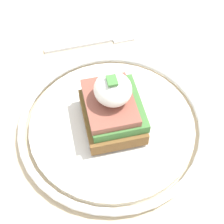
% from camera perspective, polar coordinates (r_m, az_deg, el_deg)
% --- Properties ---
extents(dining_table, '(0.93, 0.85, 0.77)m').
position_cam_1_polar(dining_table, '(0.55, -4.98, -8.84)').
color(dining_table, '#C6B28E').
rests_on(dining_table, ground_plane).
extents(plate, '(0.26, 0.26, 0.02)m').
position_cam_1_polar(plate, '(0.43, -0.00, -2.11)').
color(plate, silver).
rests_on(plate, dining_table).
extents(sandwich, '(0.13, 0.08, 0.08)m').
position_cam_1_polar(sandwich, '(0.40, 0.04, 1.14)').
color(sandwich, brown).
rests_on(sandwich, plate).
extents(fork, '(0.02, 0.15, 0.00)m').
position_cam_1_polar(fork, '(0.55, -3.22, 12.61)').
color(fork, silver).
rests_on(fork, dining_table).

